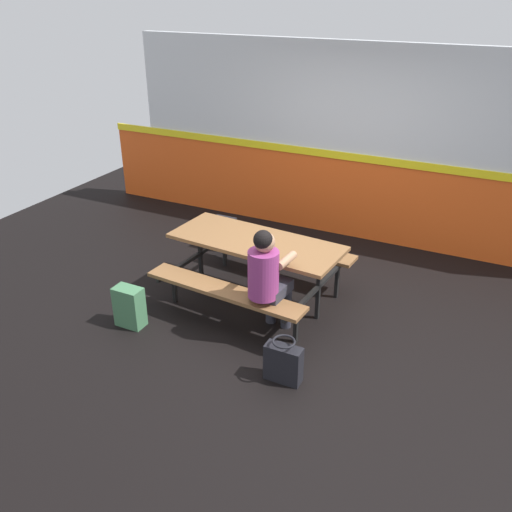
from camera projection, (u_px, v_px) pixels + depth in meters
The scene contains 7 objects.
ground_plane at pixel (293, 309), 6.06m from camera, with size 10.00×10.00×0.02m, color black.
accent_backdrop at pixel (360, 149), 7.26m from camera, with size 8.00×0.14×2.60m.
picnic_table_main at pixel (256, 254), 5.98m from camera, with size 1.94×1.69×0.74m.
student_nearer at pixel (267, 275), 5.28m from camera, with size 0.38×0.53×1.21m.
backpack_dark at pixel (224, 233), 7.34m from camera, with size 0.30×0.22×0.44m.
tote_bag_bright at pixel (283, 363), 4.89m from camera, with size 0.34×0.21×0.43m.
satchel_spare at pixel (130, 307), 5.68m from camera, with size 0.30×0.22×0.44m.
Camera 1 is at (1.91, -4.80, 3.24)m, focal length 38.38 mm.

